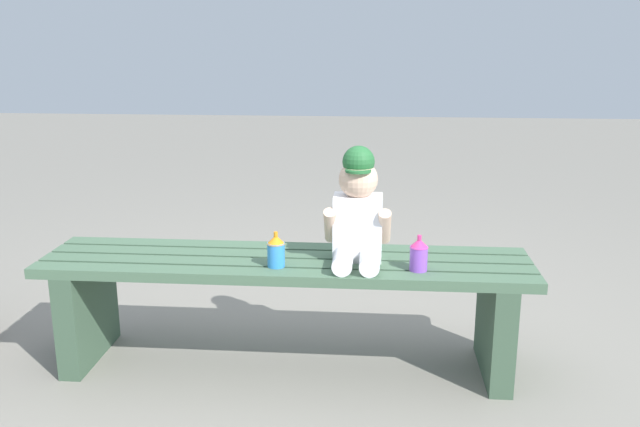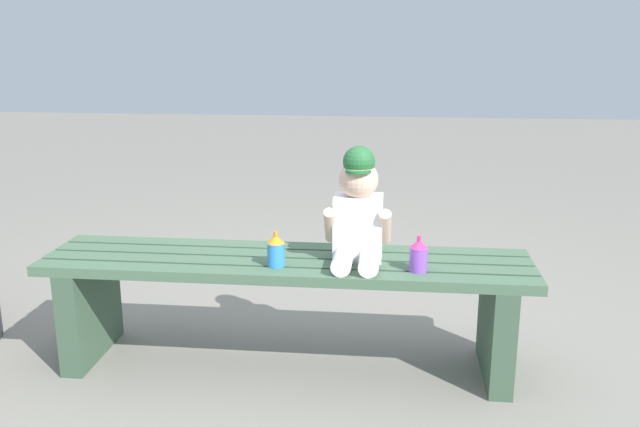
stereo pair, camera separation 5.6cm
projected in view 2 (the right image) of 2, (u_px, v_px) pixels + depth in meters
ground_plane at (288, 364)px, 2.53m from camera, size 16.00×16.00×0.00m
park_bench at (287, 291)px, 2.46m from camera, size 1.74×0.39×0.42m
child_figure at (358, 212)px, 2.35m from camera, size 0.23×0.27×0.40m
sippy_cup_left at (276, 250)px, 2.32m from camera, size 0.06×0.06×0.12m
sippy_cup_right at (419, 255)px, 2.27m from camera, size 0.06×0.06×0.12m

